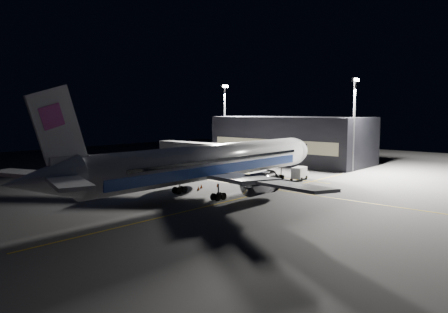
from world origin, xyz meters
TOP-DOWN VIEW (x-y plane):
  - ground at (0.00, 0.00)m, footprint 200.00×200.00m
  - guide_line_main at (10.00, 0.00)m, footprint 0.25×80.00m
  - guide_line_cross at (0.00, -6.00)m, footprint 70.00×0.25m
  - guide_line_side at (22.00, 10.00)m, footprint 0.25×40.00m
  - airliner at (-1.08, 0.00)m, footprint 61.48×54.22m
  - terminal at (45.98, 14.00)m, footprint 18.12×40.00m
  - jet_bridge at (22.00, 18.06)m, footprint 3.60×34.40m
  - floodlight_mast_north at (40.00, 31.99)m, footprint 2.40×0.68m
  - floodlight_mast_south at (40.00, -6.01)m, footprint 2.40×0.67m
  - service_truck at (22.23, -3.26)m, footprint 5.32×2.96m
  - baggage_tug at (-1.09, 17.92)m, footprint 2.69×2.46m
  - safety_cone_a at (2.80, 4.98)m, footprint 0.46×0.46m
  - safety_cone_b at (6.00, 4.00)m, footprint 0.40×0.40m
  - safety_cone_c at (1.07, 4.00)m, footprint 0.44×0.44m

SIDE VIEW (x-z plane):
  - ground at x=0.00m, z-range 0.00..0.00m
  - guide_line_main at x=10.00m, z-range 0.00..0.01m
  - guide_line_cross at x=0.00m, z-range 0.00..0.01m
  - guide_line_side at x=22.00m, z-range 0.00..0.01m
  - safety_cone_b at x=6.00m, z-range 0.00..0.60m
  - safety_cone_c at x=1.07m, z-range 0.00..0.66m
  - safety_cone_a at x=2.80m, z-range 0.00..0.68m
  - baggage_tug at x=-1.09m, z-range -0.06..1.53m
  - service_truck at x=22.23m, z-range 0.09..2.66m
  - jet_bridge at x=22.00m, z-range 1.43..7.73m
  - airliner at x=-1.08m, z-range -3.16..13.48m
  - terminal at x=45.98m, z-range 0.00..12.00m
  - floodlight_mast_north at x=40.00m, z-range 2.02..22.72m
  - floodlight_mast_south at x=40.00m, z-range 2.02..22.72m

